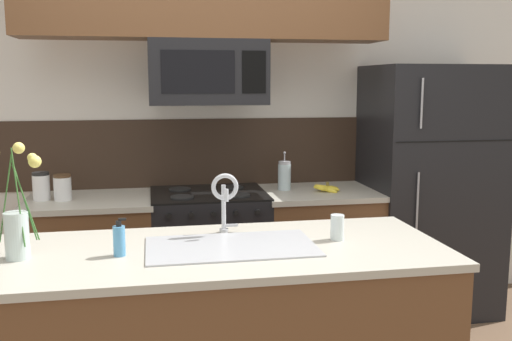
{
  "coord_description": "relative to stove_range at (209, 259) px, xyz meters",
  "views": [
    {
      "loc": [
        -0.37,
        -2.82,
        1.65
      ],
      "look_at": [
        0.2,
        0.27,
        1.16
      ],
      "focal_mm": 40.0,
      "sensor_mm": 36.0,
      "label": 1
    }
  ],
  "objects": [
    {
      "name": "storage_jar_tall",
      "position": [
        -1.06,
        -0.0,
        0.54
      ],
      "size": [
        0.11,
        0.11,
        0.18
      ],
      "color": "silver",
      "rests_on": "back_counter_left"
    },
    {
      "name": "banana_bunch",
      "position": [
        0.81,
        -0.06,
        0.47
      ],
      "size": [
        0.19,
        0.15,
        0.08
      ],
      "color": "yellow",
      "rests_on": "back_counter_right"
    },
    {
      "name": "stove_range",
      "position": [
        0.0,
        0.0,
        0.0
      ],
      "size": [
        0.76,
        0.64,
        0.93
      ],
      "color": "black",
      "rests_on": "ground"
    },
    {
      "name": "dish_soap_bottle",
      "position": [
        -0.51,
        -1.29,
        0.52
      ],
      "size": [
        0.06,
        0.05,
        0.16
      ],
      "color": "#4C93C6",
      "rests_on": "island_counter"
    },
    {
      "name": "splash_band",
      "position": [
        -0.0,
        0.32,
        0.69
      ],
      "size": [
        3.07,
        0.01,
        0.48
      ],
      "primitive_type": "cube",
      "color": "#332319",
      "rests_on": "rear_partition"
    },
    {
      "name": "kitchen_sink",
      "position": [
        -0.02,
        -1.25,
        0.38
      ],
      "size": [
        0.76,
        0.44,
        0.16
      ],
      "color": "#ADAFB5",
      "rests_on": "island_counter"
    },
    {
      "name": "flower_vase",
      "position": [
        -0.93,
        -1.25,
        0.59
      ],
      "size": [
        0.21,
        0.14,
        0.5
      ],
      "color": "silver",
      "rests_on": "island_counter"
    },
    {
      "name": "back_counter_right",
      "position": [
        0.76,
        0.0,
        -0.01
      ],
      "size": [
        0.79,
        0.65,
        0.91
      ],
      "color": "brown",
      "rests_on": "ground"
    },
    {
      "name": "rear_partition",
      "position": [
        0.3,
        0.38,
        0.84
      ],
      "size": [
        5.2,
        0.1,
        2.6
      ],
      "primitive_type": "cube",
      "color": "silver",
      "rests_on": "ground"
    },
    {
      "name": "sink_faucet",
      "position": [
        -0.02,
        -1.03,
        0.65
      ],
      "size": [
        0.14,
        0.14,
        0.31
      ],
      "color": "#B7BABF",
      "rests_on": "island_counter"
    },
    {
      "name": "refrigerator",
      "position": [
        1.59,
        0.02,
        0.42
      ],
      "size": [
        0.88,
        0.74,
        1.76
      ],
      "color": "black",
      "rests_on": "ground"
    },
    {
      "name": "drinking_glass",
      "position": [
        0.48,
        -1.22,
        0.51
      ],
      "size": [
        0.06,
        0.06,
        0.12
      ],
      "color": "silver",
      "rests_on": "island_counter"
    },
    {
      "name": "back_counter_left",
      "position": [
        -0.77,
        0.0,
        -0.01
      ],
      "size": [
        0.81,
        0.65,
        0.91
      ],
      "color": "brown",
      "rests_on": "ground"
    },
    {
      "name": "microwave",
      "position": [
        0.0,
        -0.02,
        1.25
      ],
      "size": [
        0.74,
        0.4,
        0.41
      ],
      "color": "black"
    },
    {
      "name": "storage_jar_medium",
      "position": [
        -0.92,
        -0.03,
        0.53
      ],
      "size": [
        0.11,
        0.11,
        0.16
      ],
      "color": "silver",
      "rests_on": "back_counter_left"
    },
    {
      "name": "french_press",
      "position": [
        0.53,
        0.06,
        0.55
      ],
      "size": [
        0.09,
        0.09,
        0.27
      ],
      "color": "silver",
      "rests_on": "back_counter_right"
    }
  ]
}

